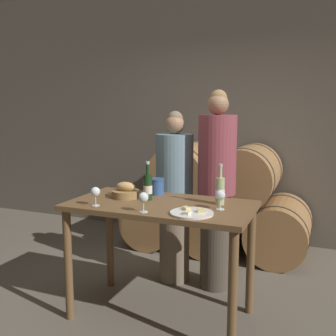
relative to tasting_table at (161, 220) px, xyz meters
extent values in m
plane|color=#665E51|center=(0.00, 0.00, -0.78)|extent=(10.00, 10.00, 0.00)
cube|color=#60594F|center=(0.00, 2.17, 0.82)|extent=(10.00, 0.12, 3.20)
cylinder|color=#9E7042|center=(-0.72, 1.61, -0.46)|extent=(0.64, 0.88, 0.64)
cylinder|color=#2D2D33|center=(-0.72, 1.33, -0.46)|extent=(0.66, 0.02, 0.66)
cylinder|color=#2D2D33|center=(-0.72, 1.89, -0.46)|extent=(0.66, 0.02, 0.66)
cylinder|color=#9E7042|center=(0.00, 1.61, -0.46)|extent=(0.64, 0.88, 0.64)
cylinder|color=#2D2D33|center=(0.00, 1.33, -0.46)|extent=(0.66, 0.02, 0.66)
cylinder|color=#2D2D33|center=(0.00, 1.89, -0.46)|extent=(0.66, 0.02, 0.66)
cylinder|color=#9E7042|center=(0.72, 1.61, -0.46)|extent=(0.64, 0.88, 0.64)
cylinder|color=#2D2D33|center=(0.72, 1.33, -0.46)|extent=(0.66, 0.02, 0.66)
cylinder|color=#2D2D33|center=(0.72, 1.89, -0.46)|extent=(0.66, 0.02, 0.66)
cylinder|color=#9E7042|center=(-0.36, 1.61, 0.12)|extent=(0.64, 0.88, 0.64)
cylinder|color=#2D2D33|center=(-0.36, 1.33, 0.12)|extent=(0.66, 0.02, 0.66)
cylinder|color=#2D2D33|center=(-0.36, 1.89, 0.12)|extent=(0.66, 0.02, 0.66)
cylinder|color=#9E7042|center=(0.36, 1.61, 0.12)|extent=(0.64, 0.88, 0.64)
cylinder|color=#2D2D33|center=(0.36, 1.33, 0.12)|extent=(0.66, 0.02, 0.66)
cylinder|color=#2D2D33|center=(0.36, 1.89, 0.12)|extent=(0.66, 0.02, 0.66)
cylinder|color=brown|center=(-0.64, -0.31, -0.34)|extent=(0.06, 0.06, 0.88)
cylinder|color=brown|center=(0.64, -0.31, -0.34)|extent=(0.06, 0.06, 0.88)
cylinder|color=brown|center=(-0.64, 0.31, -0.34)|extent=(0.06, 0.06, 0.88)
cylinder|color=brown|center=(0.64, 0.31, -0.34)|extent=(0.06, 0.06, 0.88)
cube|color=brown|center=(0.00, 0.00, 0.12)|extent=(1.41, 0.75, 0.04)
cylinder|color=#756651|center=(-0.14, 0.66, -0.39)|extent=(0.28, 0.28, 0.78)
cylinder|color=gray|center=(-0.14, 0.66, 0.31)|extent=(0.35, 0.35, 0.62)
sphere|color=#997051|center=(-0.14, 0.66, 0.71)|extent=(0.18, 0.18, 0.18)
sphere|color=#75604C|center=(-0.14, 0.67, 0.76)|extent=(0.14, 0.14, 0.14)
cylinder|color=#4C4238|center=(0.26, 0.66, -0.34)|extent=(0.28, 0.28, 0.88)
cylinder|color=#8C3D47|center=(0.26, 0.66, 0.45)|extent=(0.34, 0.34, 0.70)
sphere|color=#997051|center=(0.26, 0.66, 0.89)|extent=(0.18, 0.18, 0.18)
sphere|color=olive|center=(0.26, 0.67, 0.94)|extent=(0.15, 0.15, 0.15)
cylinder|color=#193819|center=(-0.13, 0.06, 0.24)|extent=(0.07, 0.07, 0.20)
cylinder|color=#193819|center=(-0.13, 0.06, 0.38)|extent=(0.03, 0.03, 0.08)
cylinder|color=#B7B7BC|center=(-0.13, 0.06, 0.43)|extent=(0.03, 0.03, 0.02)
cylinder|color=white|center=(-0.13, 0.06, 0.22)|extent=(0.07, 0.07, 0.06)
cylinder|color=#ADBC7F|center=(0.43, 0.13, 0.24)|extent=(0.07, 0.07, 0.20)
cylinder|color=#ADBC7F|center=(0.43, 0.13, 0.38)|extent=(0.03, 0.03, 0.08)
cylinder|color=#B7B7BC|center=(0.43, 0.13, 0.43)|extent=(0.03, 0.03, 0.02)
cylinder|color=white|center=(0.43, 0.13, 0.22)|extent=(0.07, 0.07, 0.07)
cylinder|color=#335693|center=(-0.15, 0.27, 0.21)|extent=(0.12, 0.12, 0.14)
cylinder|color=#335693|center=(-0.15, 0.27, 0.27)|extent=(0.12, 0.12, 0.01)
cylinder|color=olive|center=(-0.33, 0.06, 0.17)|extent=(0.22, 0.22, 0.06)
ellipsoid|color=tan|center=(-0.33, 0.06, 0.23)|extent=(0.17, 0.10, 0.08)
cylinder|color=white|center=(0.32, -0.21, 0.14)|extent=(0.30, 0.30, 0.01)
cube|color=#E0CC7F|center=(0.38, -0.18, 0.16)|extent=(0.07, 0.06, 0.02)
cube|color=beige|center=(0.27, -0.16, 0.16)|extent=(0.07, 0.07, 0.02)
cube|color=beige|center=(0.31, -0.27, 0.16)|extent=(0.05, 0.06, 0.02)
cylinder|color=white|center=(-0.42, -0.26, 0.14)|extent=(0.06, 0.06, 0.00)
cylinder|color=white|center=(-0.42, -0.26, 0.18)|extent=(0.01, 0.01, 0.07)
sphere|color=white|center=(-0.42, -0.26, 0.24)|extent=(0.07, 0.07, 0.07)
cylinder|color=white|center=(-0.01, -0.29, 0.14)|extent=(0.06, 0.06, 0.00)
cylinder|color=white|center=(-0.01, -0.29, 0.18)|extent=(0.01, 0.01, 0.07)
sphere|color=white|center=(-0.01, -0.29, 0.24)|extent=(0.07, 0.07, 0.07)
cylinder|color=white|center=(0.47, -0.01, 0.14)|extent=(0.06, 0.06, 0.00)
cylinder|color=white|center=(0.47, -0.01, 0.18)|extent=(0.01, 0.01, 0.07)
sphere|color=white|center=(0.47, -0.01, 0.24)|extent=(0.07, 0.07, 0.07)
camera|label=1|loc=(1.16, -2.68, 0.86)|focal=42.00mm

